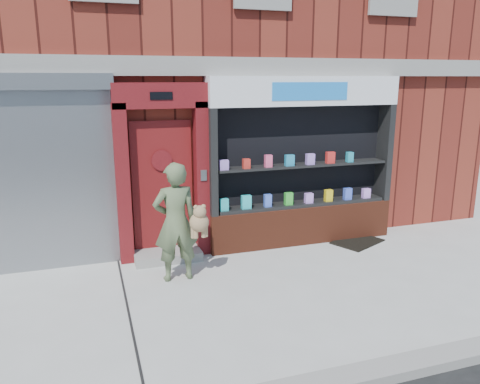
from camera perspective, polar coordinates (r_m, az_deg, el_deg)
name	(u,v)px	position (r m, az deg, el deg)	size (l,w,h in m)	color
ground	(242,297)	(6.68, 0.28, -12.66)	(80.00, 80.00, 0.00)	#9E9E99
building	(162,33)	(11.86, -9.49, 18.57)	(12.00, 8.16, 8.00)	#5C1C15
shutter_bay	(11,164)	(7.77, -26.17, 3.07)	(3.10, 0.30, 3.04)	gray
red_door_bay	(163,173)	(7.76, -9.38, 2.33)	(1.52, 0.58, 2.90)	#520E11
pharmacy_bay	(302,169)	(8.48, 7.59, 2.77)	(3.50, 0.41, 3.00)	maroon
woman	(177,222)	(6.96, -7.69, -3.66)	(0.79, 0.56, 1.80)	#546341
doormat	(357,242)	(9.00, 14.12, -5.88)	(0.90, 0.63, 0.02)	black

